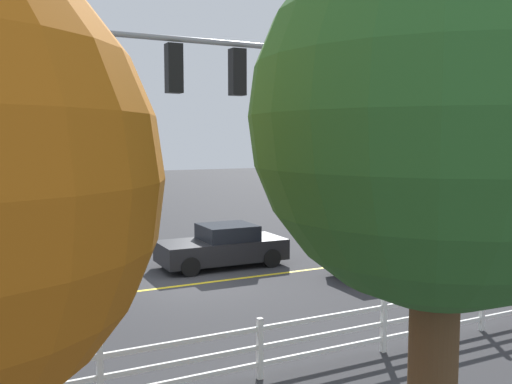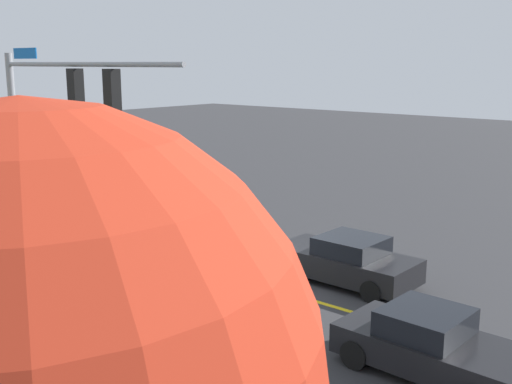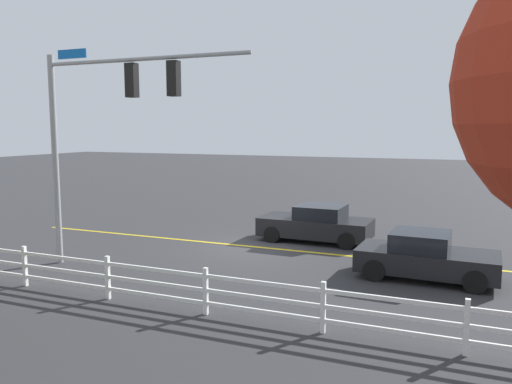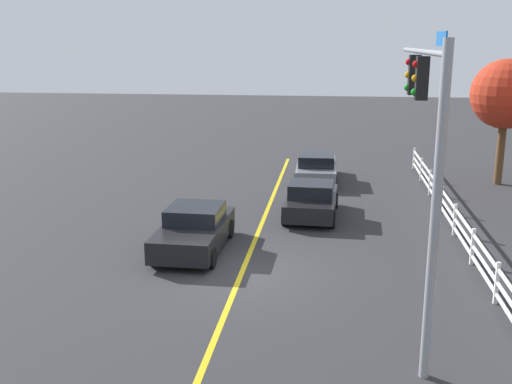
% 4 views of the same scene
% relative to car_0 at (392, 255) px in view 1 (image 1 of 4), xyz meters
% --- Properties ---
extents(ground_plane, '(120.00, 120.00, 0.00)m').
position_rel_car_0_xyz_m(ground_plane, '(6.17, -1.81, -0.66)').
color(ground_plane, '#2D2D30').
extents(lane_center_stripe, '(28.00, 0.16, 0.01)m').
position_rel_car_0_xyz_m(lane_center_stripe, '(2.17, -1.81, -0.66)').
color(lane_center_stripe, gold).
rests_on(lane_center_stripe, ground_plane).
extents(signal_assembly, '(7.05, 0.38, 6.87)m').
position_rel_car_0_xyz_m(signal_assembly, '(9.41, 2.76, 4.17)').
color(signal_assembly, gray).
rests_on(signal_assembly, ground_plane).
extents(car_0, '(4.06, 2.10, 1.40)m').
position_rel_car_0_xyz_m(car_0, '(0.00, 0.00, 0.00)').
color(car_0, black).
rests_on(car_0, ground_plane).
extents(car_2, '(4.37, 2.08, 1.45)m').
position_rel_car_0_xyz_m(car_2, '(4.38, -3.65, 0.03)').
color(car_2, black).
rests_on(car_2, ground_plane).
extents(white_rail_fence, '(26.10, 0.10, 1.15)m').
position_rel_car_0_xyz_m(white_rail_fence, '(3.17, 5.11, -0.06)').
color(white_rail_fence, white).
rests_on(white_rail_fence, ground_plane).
extents(tree_3, '(3.56, 3.56, 6.40)m').
position_rel_car_0_xyz_m(tree_3, '(8.23, 10.10, 3.91)').
color(tree_3, brown).
rests_on(tree_3, ground_plane).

